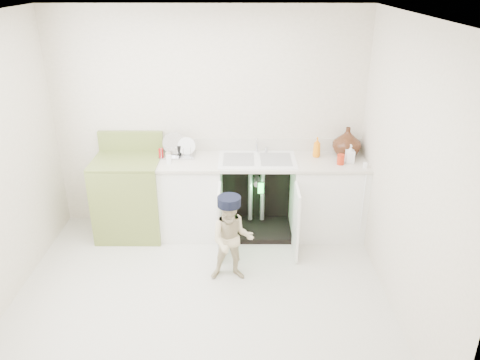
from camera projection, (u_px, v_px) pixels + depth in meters
ground at (201, 295)px, 4.42m from camera, size 3.50×3.50×0.00m
room_shell at (196, 174)px, 3.90m from camera, size 6.00×5.50×1.26m
counter_run at (259, 194)px, 5.32m from camera, size 2.44×1.02×1.23m
avocado_stove at (130, 195)px, 5.31m from camera, size 0.73×0.65×1.14m
repair_worker at (232, 238)px, 4.49m from camera, size 0.54×0.75×0.89m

